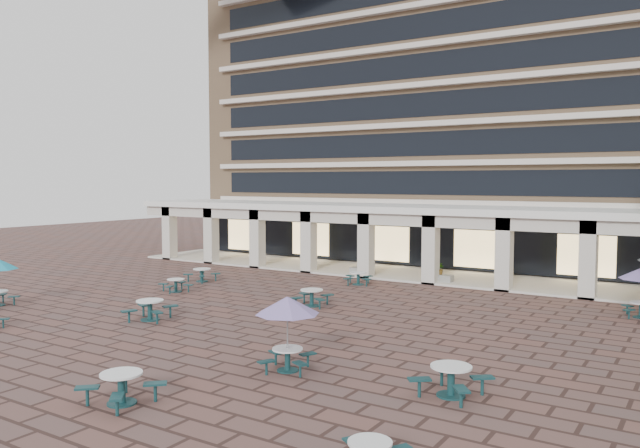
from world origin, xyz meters
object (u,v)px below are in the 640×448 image
Objects in this scene: planter_left at (362,268)px; planter_right at (440,275)px; picnic_table_2 at (121,385)px; picnic_table_1 at (150,308)px.

planter_left reaches higher than planter_right.
picnic_table_1 is at bearing 135.71° from picnic_table_2.
picnic_table_2 is (7.03, -7.35, -0.01)m from picnic_table_1.
planter_left reaches higher than picnic_table_2.
planter_left is (1.65, 15.76, -0.04)m from picnic_table_1.
planter_right reaches higher than picnic_table_1.
planter_right is at bearing 92.55° from picnic_table_2.
planter_right is at bearing 45.50° from picnic_table_1.
picnic_table_2 is at bearing -89.43° from planter_right.
planter_left is 1.00× the size of planter_right.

